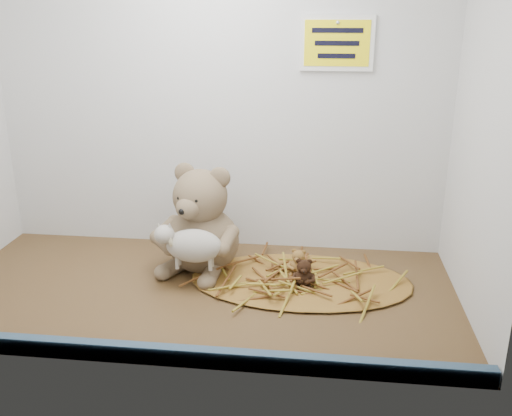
# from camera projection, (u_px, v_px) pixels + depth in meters

# --- Properties ---
(alcove_shell) EXTENTS (1.20, 0.60, 0.90)m
(alcove_shell) POSITION_uv_depth(u_px,v_px,m) (202.00, 94.00, 1.28)
(alcove_shell) COLOR #432C17
(alcove_shell) RESTS_ON ground
(front_rail) EXTENTS (1.19, 0.02, 0.04)m
(front_rail) POSITION_uv_depth(u_px,v_px,m) (167.00, 355.00, 1.07)
(front_rail) COLOR #37516A
(front_rail) RESTS_ON shelf_floor
(straw_bed) EXTENTS (0.54, 0.31, 0.01)m
(straw_bed) POSITION_uv_depth(u_px,v_px,m) (301.00, 280.00, 1.39)
(straw_bed) COLOR brown
(straw_bed) RESTS_ON shelf_floor
(main_teddy) EXTENTS (0.28, 0.29, 0.27)m
(main_teddy) POSITION_uv_depth(u_px,v_px,m) (202.00, 219.00, 1.42)
(main_teddy) COLOR brown
(main_teddy) RESTS_ON shelf_floor
(toy_lamb) EXTENTS (0.17, 0.11, 0.11)m
(toy_lamb) POSITION_uv_depth(u_px,v_px,m) (194.00, 246.00, 1.34)
(toy_lamb) COLOR beige
(toy_lamb) RESTS_ON main_teddy
(mini_teddy_tan) EXTENTS (0.06, 0.06, 0.06)m
(mini_teddy_tan) POSITION_uv_depth(u_px,v_px,m) (299.00, 260.00, 1.41)
(mini_teddy_tan) COLOR olive
(mini_teddy_tan) RESTS_ON straw_bed
(mini_teddy_brown) EXTENTS (0.06, 0.06, 0.07)m
(mini_teddy_brown) POSITION_uv_depth(u_px,v_px,m) (304.00, 272.00, 1.34)
(mini_teddy_brown) COLOR black
(mini_teddy_brown) RESTS_ON straw_bed
(wall_sign) EXTENTS (0.16, 0.01, 0.11)m
(wall_sign) POSITION_uv_depth(u_px,v_px,m) (337.00, 43.00, 1.40)
(wall_sign) COLOR yellow
(wall_sign) RESTS_ON back_wall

